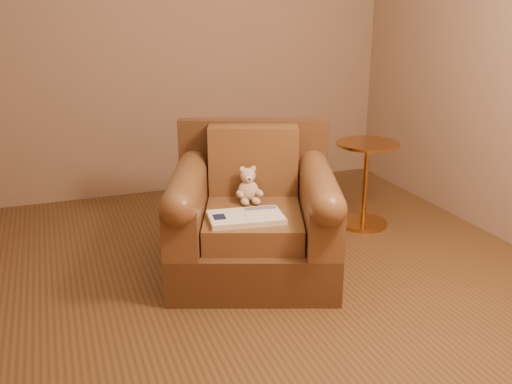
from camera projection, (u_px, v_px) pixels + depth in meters
name	position (u px, v px, depth m)	size (l,w,h in m)	color
floor	(239.00, 290.00, 3.34)	(4.00, 4.00, 0.00)	brown
armchair	(253.00, 218.00, 3.52)	(1.24, 1.21, 0.88)	#4D3019
teddy_bear	(248.00, 188.00, 3.54)	(0.16, 0.19, 0.23)	beige
guidebook	(246.00, 217.00, 3.25)	(0.45, 0.31, 0.03)	beige
side_table	(365.00, 181.00, 4.21)	(0.46, 0.46, 0.64)	#BF8134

